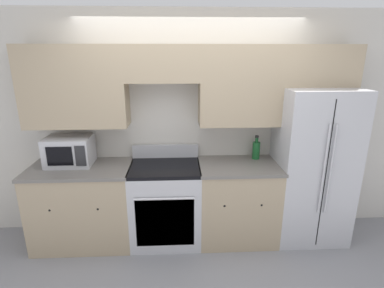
{
  "coord_description": "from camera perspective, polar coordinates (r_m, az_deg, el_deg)",
  "views": [
    {
      "loc": [
        -0.15,
        -2.81,
        2.15
      ],
      "look_at": [
        -0.0,
        0.31,
        1.18
      ],
      "focal_mm": 28.0,
      "sensor_mm": 36.0,
      "label": 1
    }
  ],
  "objects": [
    {
      "name": "lower_cabinets_left",
      "position": [
        3.71,
        -19.92,
        -10.89
      ],
      "size": [
        1.12,
        0.64,
        0.93
      ],
      "color": "tan",
      "rests_on": "ground_plane"
    },
    {
      "name": "refrigerator",
      "position": [
        3.74,
        21.6,
        -3.67
      ],
      "size": [
        0.82,
        0.77,
        1.78
      ],
      "color": "#B7B7BC",
      "rests_on": "ground_plane"
    },
    {
      "name": "ground_plane",
      "position": [
        3.54,
        0.26,
        -20.14
      ],
      "size": [
        12.0,
        12.0,
        0.0
      ],
      "primitive_type": "plane",
      "color": "gray"
    },
    {
      "name": "wall_back",
      "position": [
        3.45,
        0.07,
        6.66
      ],
      "size": [
        8.0,
        0.39,
        2.6
      ],
      "color": "beige",
      "rests_on": "ground_plane"
    },
    {
      "name": "bottle",
      "position": [
        3.6,
        12.11,
        -1.06
      ],
      "size": [
        0.09,
        0.09,
        0.28
      ],
      "color": "#195928",
      "rests_on": "lower_cabinets_right"
    },
    {
      "name": "oven_range",
      "position": [
        3.54,
        -5.01,
        -11.1
      ],
      "size": [
        0.78,
        0.65,
        1.09
      ],
      "color": "#B7B7BC",
      "rests_on": "ground_plane"
    },
    {
      "name": "microwave",
      "position": [
        3.59,
        -22.29,
        -1.22
      ],
      "size": [
        0.49,
        0.36,
        0.32
      ],
      "color": "#B7B7BC",
      "rests_on": "lower_cabinets_left"
    },
    {
      "name": "lower_cabinets_right",
      "position": [
        3.61,
        8.57,
        -10.77
      ],
      "size": [
        0.91,
        0.64,
        0.93
      ],
      "color": "tan",
      "rests_on": "ground_plane"
    }
  ]
}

